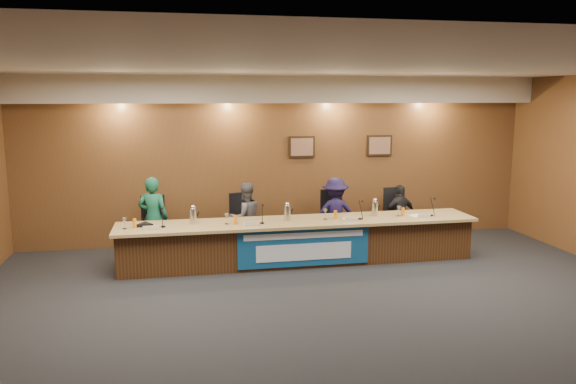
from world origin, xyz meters
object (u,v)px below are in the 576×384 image
office_chair_b (245,226)px  speakerphone (145,225)px  carafe_right (375,209)px  panelist_c (335,213)px  office_chair_a (154,230)px  panelist_d (400,215)px  panelist_b (246,218)px  banner (304,247)px  carafe_mid (287,213)px  office_chair_c (334,222)px  dais_body (299,242)px  office_chair_d (398,219)px  panelist_a (153,218)px  carafe_left (193,216)px

office_chair_b → speakerphone: size_ratio=1.50×
carafe_right → panelist_c: bearing=125.8°
office_chair_a → carafe_right: carafe_right is taller
panelist_d → carafe_right: bearing=30.8°
panelist_b → speakerphone: 1.88m
banner → carafe_mid: carafe_mid is taller
panelist_d → panelist_b: bearing=-11.9°
banner → office_chair_c: size_ratio=4.58×
carafe_right → dais_body: bearing=-178.5°
office_chair_d → speakerphone: (-4.69, -0.84, 0.30)m
dais_body → speakerphone: speakerphone is taller
banner → panelist_a: 2.73m
office_chair_c → carafe_left: bearing=-160.0°
banner → speakerphone: size_ratio=6.88×
dais_body → panelist_d: bearing=19.2°
banner → panelist_c: size_ratio=1.64×
office_chair_c → carafe_mid: carafe_mid is taller
panelist_a → banner: bearing=171.9°
office_chair_c → panelist_b: bearing=-173.7°
panelist_b → carafe_right: size_ratio=5.01×
carafe_left → carafe_right: 3.14m
office_chair_a → carafe_mid: carafe_mid is taller
carafe_mid → carafe_right: 1.58m
panelist_d → office_chair_d: (0.00, 0.10, -0.11)m
panelist_a → carafe_right: (3.82, -0.71, 0.15)m
dais_body → carafe_mid: carafe_mid is taller
panelist_a → carafe_right: bearing=-173.3°
carafe_mid → panelist_b: bearing=128.3°
panelist_a → office_chair_d: panelist_a is taller
carafe_left → carafe_right: size_ratio=0.98×
office_chair_b → office_chair_d: size_ratio=1.00×
panelist_b → panelist_c: size_ratio=0.97×
office_chair_a → carafe_mid: (2.24, -0.88, 0.40)m
panelist_b → panelist_c: (1.68, 0.00, 0.02)m
carafe_left → carafe_right: (3.14, 0.00, 0.00)m
office_chair_b → carafe_left: 1.31m
dais_body → carafe_right: size_ratio=23.07×
panelist_b → carafe_right: panelist_b is taller
office_chair_a → banner: bearing=-31.2°
dais_body → panelist_c: panelist_c is taller
panelist_c → speakerphone: panelist_c is taller
carafe_left → panelist_b: bearing=36.8°
panelist_a → office_chair_c: (3.30, 0.10, -0.25)m
dais_body → banner: size_ratio=2.73×
carafe_left → carafe_mid: bearing=-2.5°
carafe_left → office_chair_c: bearing=17.1°
panelist_a → speakerphone: 0.75m
panelist_a → office_chair_d: size_ratio=3.03×
banner → carafe_mid: 0.66m
office_chair_b → office_chair_c: 1.68m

